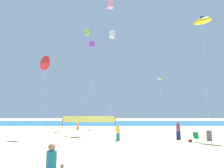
{
  "coord_description": "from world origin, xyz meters",
  "views": [
    {
      "loc": [
        1.36,
        -17.33,
        2.95
      ],
      "look_at": [
        1.4,
        7.83,
        6.37
      ],
      "focal_mm": 31.56,
      "sensor_mm": 36.0,
      "label": 1
    }
  ],
  "objects": [
    {
      "name": "kite_white_box",
      "position": [
        1.39,
        19.64,
        17.79
      ],
      "size": [
        1.16,
        1.16,
        18.48
      ],
      "color": "silver",
      "rests_on": "ground"
    },
    {
      "name": "folding_beach_chair",
      "position": [
        9.44,
        1.97,
        0.47
      ],
      "size": [
        0.52,
        0.65,
        0.89
      ],
      "rotation": [
        0.0,
        0.0,
        -0.25
      ],
      "color": "#1E8C4C",
      "rests_on": "ground"
    },
    {
      "name": "ground_plane",
      "position": [
        0.0,
        0.0,
        0.0
      ],
      "size": [
        120.0,
        120.0,
        0.0
      ],
      "primitive_type": "plane",
      "color": "beige"
    },
    {
      "name": "kite_lime_diamond",
      "position": [
        9.46,
        15.29,
        8.21
      ],
      "size": [
        0.84,
        0.82,
        8.46
      ],
      "color": "silver",
      "rests_on": "ground"
    },
    {
      "name": "beachgoer_mustard_shirt",
      "position": [
        1.95,
        2.71,
        0.87
      ],
      "size": [
        0.37,
        0.37,
        1.62
      ],
      "rotation": [
        0.0,
        0.0,
        3.86
      ],
      "color": "#19727A",
      "rests_on": "ground"
    },
    {
      "name": "beach_handbag",
      "position": [
        8.78,
        1.84,
        0.13
      ],
      "size": [
        0.32,
        0.16,
        0.25
      ],
      "primitive_type": "cube",
      "color": "maroon",
      "rests_on": "ground"
    },
    {
      "name": "ocean_band",
      "position": [
        0.0,
        31.65,
        0.0
      ],
      "size": [
        120.0,
        20.0,
        0.01
      ],
      "primitive_type": "cube",
      "color": "#1E6B99",
      "rests_on": "ground"
    },
    {
      "name": "beachgoer_plum_shirt",
      "position": [
        8.28,
        3.64,
        0.95
      ],
      "size": [
        0.41,
        0.41,
        1.78
      ],
      "rotation": [
        0.0,
        0.0,
        3.46
      ],
      "color": "navy",
      "rests_on": "ground"
    },
    {
      "name": "kite_violet_box",
      "position": [
        -1.61,
        10.76,
        12.69
      ],
      "size": [
        0.74,
        0.74,
        13.16
      ],
      "color": "silver",
      "rests_on": "ground"
    },
    {
      "name": "kite_lime_box",
      "position": [
        -3.1,
        16.64,
        16.97
      ],
      "size": [
        0.72,
        0.72,
        17.53
      ],
      "color": "silver",
      "rests_on": "ground"
    },
    {
      "name": "volleyball_net",
      "position": [
        -2.06,
        11.79,
        1.63
      ],
      "size": [
        7.86,
        0.67,
        2.4
      ],
      "color": "#4C4C51",
      "rests_on": "ground"
    },
    {
      "name": "mother_figure",
      "position": [
        -0.95,
        -9.53,
        0.91
      ],
      "size": [
        0.39,
        0.39,
        1.71
      ],
      "rotation": [
        0.0,
        0.0,
        0.28
      ],
      "color": "#99B28C",
      "rests_on": "ground"
    },
    {
      "name": "trash_barrel",
      "position": [
        11.14,
        2.97,
        0.49
      ],
      "size": [
        0.53,
        0.53,
        0.97
      ],
      "primitive_type": "cylinder",
      "color": "#595960",
      "rests_on": "ground"
    },
    {
      "name": "kite_yellow_inflatable",
      "position": [
        12.59,
        5.81,
        13.98
      ],
      "size": [
        2.14,
        2.07,
        14.59
      ],
      "color": "silver",
      "rests_on": "ground"
    },
    {
      "name": "beachgoer_coral_shirt",
      "position": [
        -3.95,
        13.81,
        0.82
      ],
      "size": [
        0.35,
        0.35,
        1.53
      ],
      "rotation": [
        0.0,
        0.0,
        4.74
      ],
      "color": "#EA7260",
      "rests_on": "ground"
    },
    {
      "name": "kite_red_delta",
      "position": [
        -6.72,
        5.42,
        8.59
      ],
      "size": [
        1.66,
        1.2,
        9.49
      ],
      "color": "silver",
      "rests_on": "ground"
    },
    {
      "name": "kite_pink_box",
      "position": [
        1.11,
        13.19,
        20.48
      ],
      "size": [
        1.02,
        1.02,
        21.22
      ],
      "color": "silver",
      "rests_on": "ground"
    }
  ]
}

